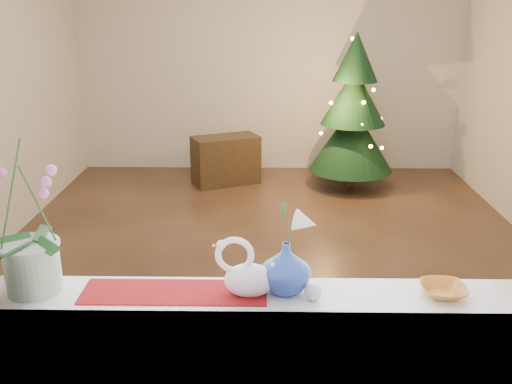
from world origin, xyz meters
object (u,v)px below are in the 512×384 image
at_px(orchid_pot, 25,211).
at_px(xmas_tree, 353,112).
at_px(side_table, 226,160).
at_px(paperweight, 313,292).
at_px(swan, 249,268).
at_px(blue_vase, 286,264).
at_px(amber_dish, 443,291).

distance_m(orchid_pot, xmas_tree, 4.54).
bearing_deg(side_table, paperweight, -106.28).
xyz_separation_m(swan, paperweight, (0.24, -0.04, -0.08)).
distance_m(paperweight, side_table, 4.38).
bearing_deg(orchid_pot, swan, -1.48).
height_order(swan, blue_vase, blue_vase).
xyz_separation_m(paperweight, side_table, (-0.62, 4.29, -0.68)).
bearing_deg(paperweight, orchid_pot, 176.89).
bearing_deg(amber_dish, blue_vase, 177.67).
bearing_deg(amber_dish, side_table, 104.67).
relative_size(paperweight, amber_dish, 0.45).
bearing_deg(amber_dish, xmas_tree, 86.26).
height_order(orchid_pot, swan, orchid_pot).
relative_size(swan, blue_vase, 1.14).
bearing_deg(amber_dish, swan, -179.57).
height_order(swan, amber_dish, swan).
bearing_deg(swan, orchid_pot, -175.31).
xyz_separation_m(orchid_pot, amber_dish, (1.54, -0.02, -0.31)).
bearing_deg(blue_vase, xmas_tree, 78.23).
relative_size(orchid_pot, amber_dish, 4.45).
xyz_separation_m(orchid_pot, xmas_tree, (1.82, 4.14, -0.41)).
relative_size(blue_vase, paperweight, 3.50).
height_order(orchid_pot, paperweight, orchid_pot).
distance_m(blue_vase, paperweight, 0.14).
xyz_separation_m(blue_vase, amber_dish, (0.59, -0.02, -0.10)).
bearing_deg(orchid_pot, xmas_tree, 66.32).
bearing_deg(xmas_tree, swan, -103.47).
xyz_separation_m(blue_vase, paperweight, (0.10, -0.07, -0.08)).
distance_m(amber_dish, xmas_tree, 4.17).
bearing_deg(paperweight, blue_vase, 146.56).
relative_size(paperweight, side_table, 0.09).
bearing_deg(orchid_pot, amber_dish, -0.58).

